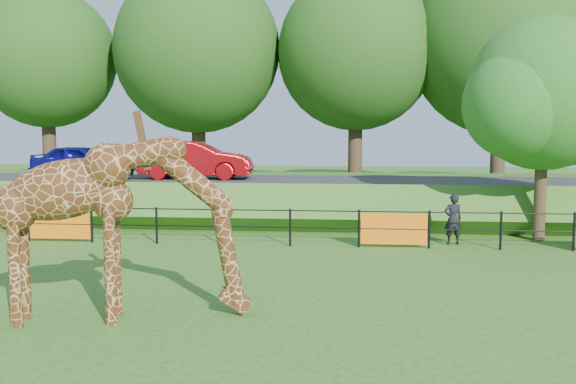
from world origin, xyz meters
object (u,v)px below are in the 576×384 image
object	(u,v)px
car_blue	(82,162)
car_red	(196,160)
giraffe	(120,229)
tree_east	(547,100)
visitor	(453,219)

from	to	relation	value
car_blue	car_red	distance (m)	4.40
giraffe	car_blue	bearing A→B (deg)	103.50
giraffe	tree_east	distance (m)	13.70
giraffe	visitor	world-z (taller)	giraffe
giraffe	car_blue	world-z (taller)	giraffe
car_blue	tree_east	distance (m)	16.88
visitor	tree_east	distance (m)	4.61
giraffe	tree_east	size ratio (longest dim) A/B	0.69
visitor	car_blue	bearing A→B (deg)	-33.25
car_blue	visitor	world-z (taller)	car_blue
giraffe	tree_east	world-z (taller)	tree_east
giraffe	car_blue	size ratio (longest dim) A/B	1.18
car_blue	car_red	size ratio (longest dim) A/B	0.89
giraffe	tree_east	bearing A→B (deg)	29.82
car_blue	tree_east	size ratio (longest dim) A/B	0.59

